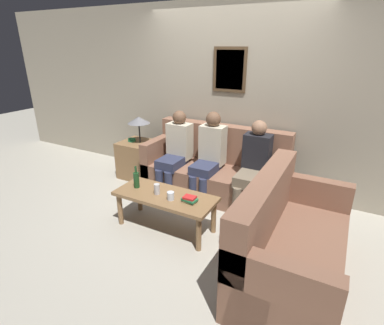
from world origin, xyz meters
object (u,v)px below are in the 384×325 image
object	(u,v)px
person_middle	(209,153)
person_right	(253,164)
coffee_table	(165,200)
person_left	(176,150)
couch_side	(288,244)
couch_main	(215,171)
wine_bottle	(136,180)
drinking_glass	(171,196)
teddy_bear	(229,235)

from	to	relation	value
person_middle	person_right	world-z (taller)	person_middle
coffee_table	person_left	distance (m)	1.08
couch_side	coffee_table	bearing A→B (deg)	85.76
couch_main	wine_bottle	world-z (taller)	couch_main
coffee_table	person_middle	bearing A→B (deg)	85.32
drinking_glass	person_right	world-z (taller)	person_right
wine_bottle	teddy_bear	xyz separation A→B (m)	(1.18, 0.05, -0.41)
person_left	person_right	world-z (taller)	person_left
coffee_table	drinking_glass	size ratio (longest dim) A/B	12.81
drinking_glass	teddy_bear	size ratio (longest dim) A/B	0.32
drinking_glass	teddy_bear	xyz separation A→B (m)	(0.66, 0.11, -0.36)
person_left	person_middle	distance (m)	0.52
couch_side	person_left	size ratio (longest dim) A/B	1.40
person_right	coffee_table	bearing A→B (deg)	-126.63
person_right	wine_bottle	bearing A→B (deg)	-139.08
coffee_table	person_middle	xyz separation A→B (m)	(0.08, 0.99, 0.26)
coffee_table	teddy_bear	bearing A→B (deg)	3.12
coffee_table	drinking_glass	world-z (taller)	drinking_glass
teddy_bear	drinking_glass	bearing A→B (deg)	-170.46
couch_main	drinking_glass	size ratio (longest dim) A/B	21.55
drinking_glass	person_right	size ratio (longest dim) A/B	0.08
person_left	coffee_table	bearing A→B (deg)	-65.45
person_right	teddy_bear	xyz separation A→B (m)	(0.06, -0.92, -0.48)
couch_side	coffee_table	xyz separation A→B (m)	(-1.40, 0.10, 0.05)
wine_bottle	person_middle	size ratio (longest dim) A/B	0.22
wine_bottle	drinking_glass	bearing A→B (deg)	-7.20
couch_main	person_right	bearing A→B (deg)	-15.48
couch_main	teddy_bear	distance (m)	1.29
wine_bottle	person_middle	world-z (taller)	person_middle
couch_side	drinking_glass	xyz separation A→B (m)	(-1.28, 0.04, 0.16)
teddy_bear	person_middle	bearing A→B (deg)	126.46
wine_bottle	person_right	distance (m)	1.48
couch_side	person_middle	world-z (taller)	person_middle
couch_main	person_right	world-z (taller)	person_right
person_right	couch_side	bearing A→B (deg)	-57.28
couch_main	wine_bottle	size ratio (longest dim) A/B	7.38
couch_side	teddy_bear	bearing A→B (deg)	76.77
coffee_table	person_right	xyz separation A→B (m)	(0.72, 0.96, 0.23)
person_middle	teddy_bear	world-z (taller)	person_middle
coffee_table	wine_bottle	xyz separation A→B (m)	(-0.40, -0.00, 0.17)
wine_bottle	person_right	world-z (taller)	person_right
couch_main	person_right	size ratio (longest dim) A/B	1.72
wine_bottle	person_middle	bearing A→B (deg)	64.17
couch_main	wine_bottle	bearing A→B (deg)	-114.59
coffee_table	wine_bottle	size ratio (longest dim) A/B	4.39
coffee_table	drinking_glass	distance (m)	0.18
person_right	drinking_glass	bearing A→B (deg)	-120.05
couch_main	person_left	world-z (taller)	person_left
coffee_table	person_middle	world-z (taller)	person_middle
person_right	person_middle	bearing A→B (deg)	177.83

